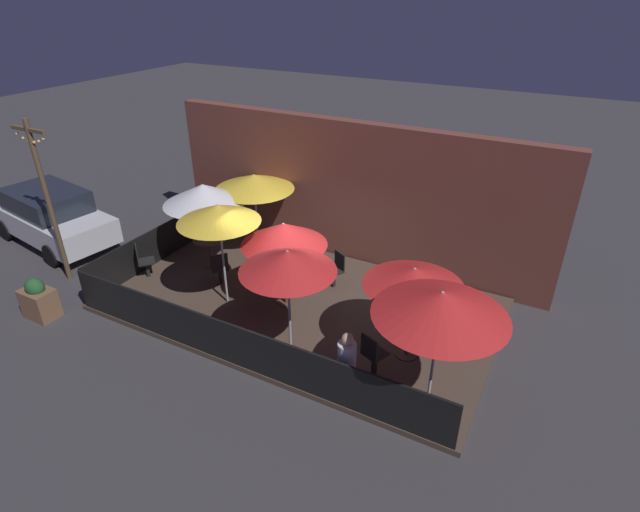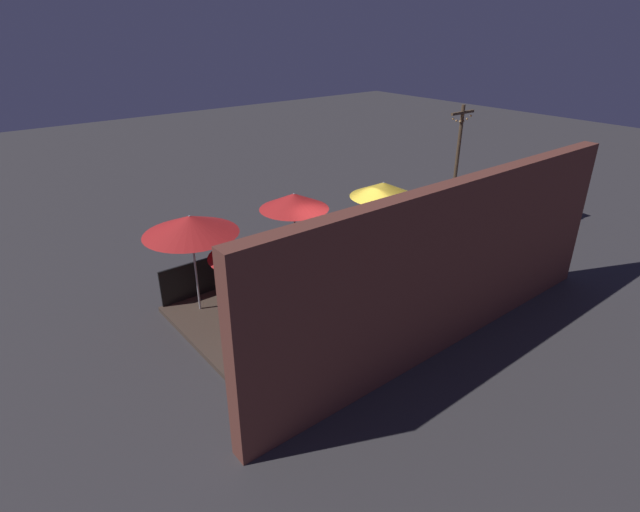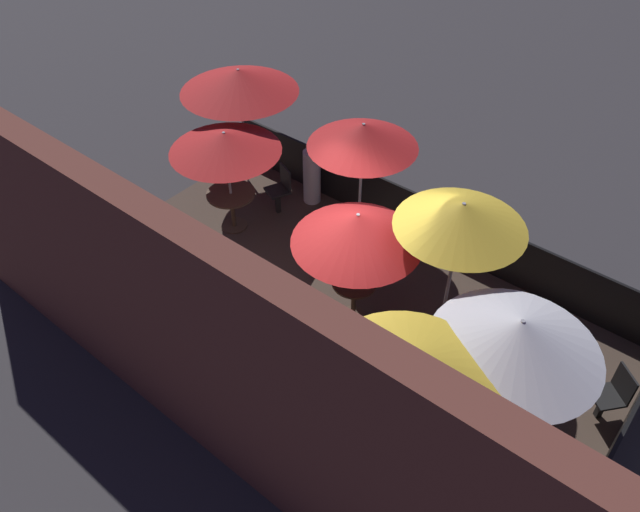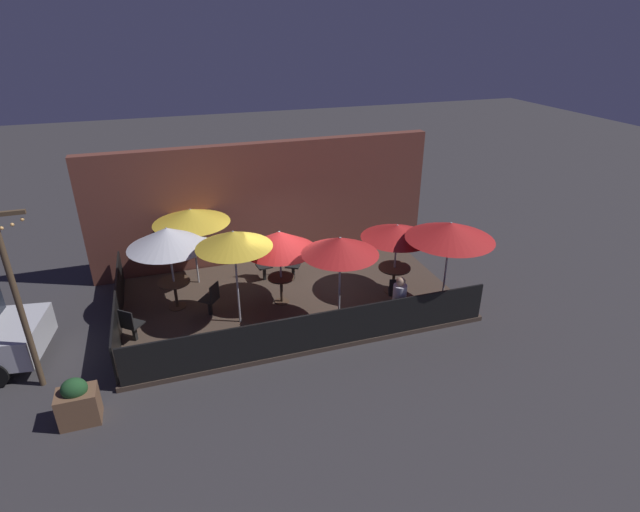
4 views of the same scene
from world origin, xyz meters
TOP-DOWN VIEW (x-y plane):
  - ground_plane at (0.00, 0.00)m, footprint 60.00×60.00m
  - patio_deck at (0.00, 0.00)m, footprint 8.85×5.03m
  - building_wall at (0.00, 2.75)m, footprint 10.45×0.36m
  - fence_front at (0.00, -2.47)m, footprint 8.65×0.05m
  - fence_side_left at (-4.38, 0.00)m, footprint 0.05×4.83m
  - patio_umbrella_0 at (-0.28, -0.18)m, footprint 1.92×1.92m
  - patio_umbrella_1 at (2.82, -0.60)m, footprint 1.93×1.93m
  - patio_umbrella_2 at (-2.99, 0.43)m, footprint 2.04×2.04m
  - patio_umbrella_3 at (0.78, -1.74)m, footprint 1.82×1.82m
  - patio_umbrella_4 at (-1.52, -0.80)m, footprint 1.82×1.82m
  - patio_umbrella_5 at (-2.31, 1.64)m, footprint 2.10×2.10m
  - patio_umbrella_6 at (3.64, -1.81)m, footprint 2.20×2.20m
  - dining_table_0 at (-0.28, -0.18)m, footprint 0.71×0.71m
  - dining_table_1 at (2.82, -0.60)m, footprint 0.88×0.88m
  - dining_table_2 at (-2.99, 0.43)m, footprint 0.83×0.83m
  - patio_chair_0 at (0.39, 1.05)m, footprint 0.54×0.54m
  - patio_chair_1 at (-0.46, 1.27)m, footprint 0.45×0.45m
  - patio_chair_2 at (2.44, -1.50)m, footprint 0.52×0.52m
  - patio_chair_3 at (-2.14, -0.25)m, footprint 0.56×0.56m
  - patio_chair_4 at (-4.07, -0.86)m, footprint 0.56×0.56m
  - patron_0 at (2.20, -2.14)m, footprint 0.47×0.47m
  - planter_box at (-5.02, -3.13)m, footprint 0.74×0.52m
  - light_post at (-5.92, -1.72)m, footprint 1.10×0.12m
  - parked_car_0 at (-8.03, -0.48)m, footprint 4.47×2.32m

SIDE VIEW (x-z plane):
  - ground_plane at x=0.00m, z-range 0.00..0.00m
  - patio_deck at x=0.00m, z-range 0.00..0.12m
  - planter_box at x=-5.02m, z-range -0.05..0.95m
  - fence_front at x=0.00m, z-range 0.12..1.07m
  - fence_side_left at x=-4.38m, z-range 0.12..1.07m
  - patio_chair_4 at x=-4.07m, z-range 0.16..1.06m
  - patio_chair_1 at x=-0.46m, z-range 0.16..1.06m
  - patio_chair_0 at x=0.39m, z-range 0.16..1.06m
  - patio_chair_3 at x=-2.14m, z-range 0.16..1.07m
  - patio_chair_2 at x=2.44m, z-range 0.17..1.13m
  - dining_table_0 at x=-0.28m, z-range 0.33..1.08m
  - dining_table_1 at x=2.82m, z-range 0.34..1.10m
  - patron_0 at x=2.20m, z-range 0.06..1.39m
  - dining_table_2 at x=-2.99m, z-range 0.34..1.12m
  - parked_car_0 at x=-8.03m, z-range 0.04..1.66m
  - building_wall at x=0.00m, z-range 0.00..3.79m
  - patio_umbrella_0 at x=-0.28m, z-range 0.89..2.95m
  - patio_umbrella_1 at x=2.82m, z-range 0.94..2.95m
  - patio_umbrella_2 at x=-2.99m, z-range 1.00..3.27m
  - patio_umbrella_5 at x=-2.31m, z-range 1.05..3.30m
  - light_post at x=-5.92m, z-range 0.23..4.35m
  - patio_umbrella_3 at x=0.78m, z-range 1.11..3.51m
  - patio_umbrella_6 at x=3.64m, z-range 1.12..3.56m
  - patio_umbrella_4 at x=-1.52m, z-range 1.16..3.64m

